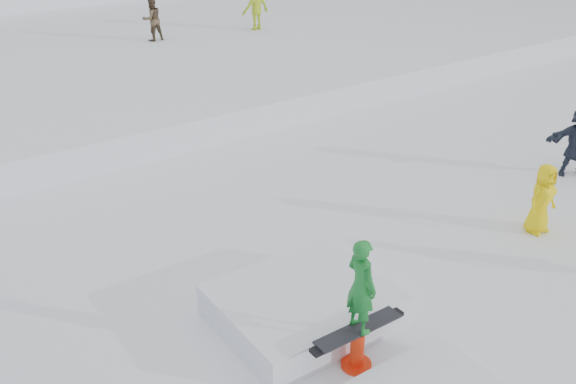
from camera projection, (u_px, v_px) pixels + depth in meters
ground at (332, 305)px, 10.53m from camera, size 120.00×120.00×0.00m
snow_midrise at (45, 63)px, 22.08m from camera, size 50.00×18.00×0.80m
walker_olive at (152, 19)px, 22.93m from camera, size 0.78×0.63×1.53m
walker_ygreen at (255, 6)px, 24.47m from camera, size 1.19×0.73×1.79m
spectator_yellow at (542, 199)px, 12.35m from camera, size 0.70×0.46×1.43m
jib_rail_feature at (332, 328)px, 9.52m from camera, size 2.60×4.40×2.11m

